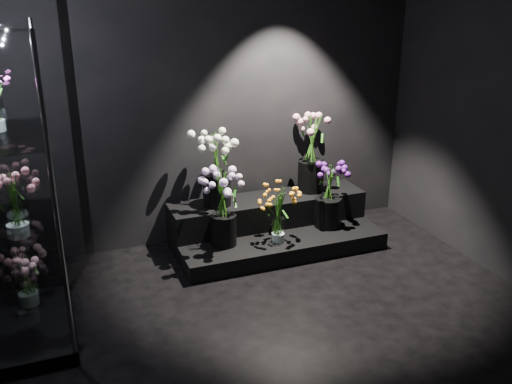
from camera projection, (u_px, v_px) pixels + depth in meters
floor at (301, 351)px, 3.84m from camera, size 4.00×4.00×0.00m
wall_back at (210, 92)px, 5.09m from camera, size 4.00×0.00×4.00m
display_riser at (273, 226)px, 5.36m from camera, size 1.87×0.83×0.42m
display_case at (9, 194)px, 3.65m from camera, size 0.58×0.96×2.11m
bouquet_orange_bells at (278, 214)px, 4.99m from camera, size 0.36×0.36×0.50m
bouquet_lilac at (223, 202)px, 4.88m from camera, size 0.47×0.47×0.68m
bouquet_purple at (329, 194)px, 5.27m from camera, size 0.33×0.33×0.60m
bouquet_cream_roses at (216, 165)px, 5.07m from camera, size 0.40×0.40×0.66m
bouquet_pink_roses at (312, 150)px, 5.40m from camera, size 0.43×0.43×0.74m
bouquet_case_pink at (14, 204)px, 3.53m from camera, size 0.32×0.32×0.42m
bouquet_case_base_pink at (25, 275)px, 4.13m from camera, size 0.35×0.35×0.45m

